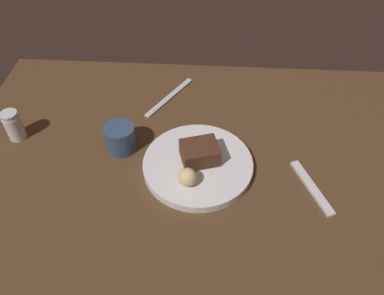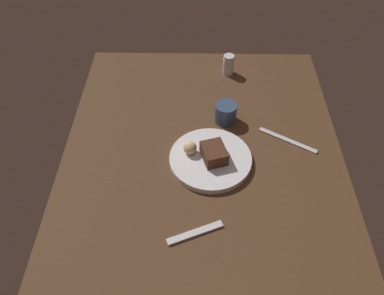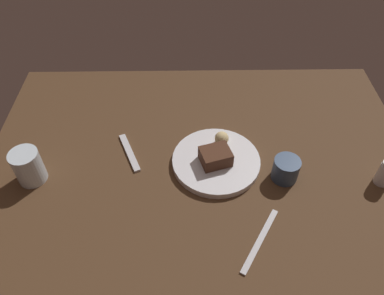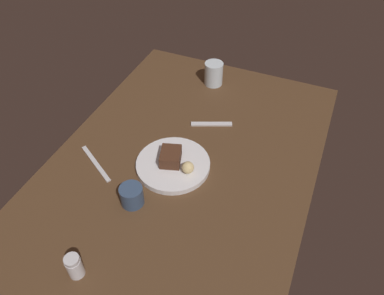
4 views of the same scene
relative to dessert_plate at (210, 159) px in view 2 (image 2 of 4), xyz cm
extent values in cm
cube|color=#4C331E|center=(-4.18, 2.25, -2.45)|extent=(120.00, 84.00, 3.00)
cylinder|color=silver|center=(0.00, 0.00, 0.00)|extent=(24.16, 24.16, 1.89)
cube|color=#472819|center=(-0.33, -0.90, 3.00)|extent=(9.43, 8.43, 4.12)
sphere|color=#DBC184|center=(1.79, 6.02, 2.92)|extent=(3.94, 3.94, 3.94)
cylinder|color=silver|center=(43.40, -7.06, 2.19)|extent=(4.05, 4.05, 6.26)
cylinder|color=silver|center=(43.40, -7.06, 5.92)|extent=(3.84, 3.84, 1.20)
cylinder|color=#334766|center=(17.90, -5.05, 2.27)|extent=(6.96, 6.96, 6.43)
cube|color=silver|center=(-24.32, 4.23, -0.60)|extent=(7.45, 14.53, 0.70)
cube|color=silver|center=(8.84, -24.05, -0.70)|extent=(11.10, 16.95, 0.50)
camera|label=1|loc=(-2.23, 55.18, 63.11)|focal=35.62mm
camera|label=2|loc=(-76.73, 4.10, 87.64)|focal=37.11mm
camera|label=3|loc=(-7.68, -67.79, 77.43)|focal=34.98mm
camera|label=4|loc=(74.65, 38.12, 90.31)|focal=35.29mm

